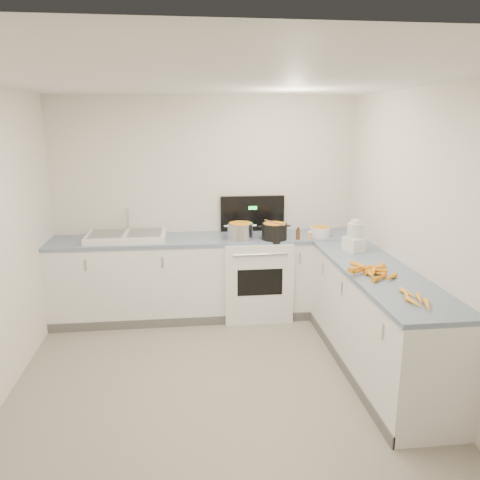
{
  "coord_description": "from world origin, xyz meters",
  "views": [
    {
      "loc": [
        -0.23,
        -3.44,
        2.21
      ],
      "look_at": [
        0.3,
        1.1,
        1.05
      ],
      "focal_mm": 35.0,
      "sensor_mm": 36.0,
      "label": 1
    }
  ],
  "objects": [
    {
      "name": "floor",
      "position": [
        0.0,
        0.0,
        0.0
      ],
      "size": [
        3.5,
        4.0,
        0.0
      ],
      "primitive_type": null,
      "color": "gray",
      "rests_on": "ground"
    },
    {
      "name": "food_processor",
      "position": [
        1.44,
        0.95,
        1.08
      ],
      "size": [
        0.21,
        0.23,
        0.32
      ],
      "color": "white",
      "rests_on": "counter_right"
    },
    {
      "name": "counter_back",
      "position": [
        0.0,
        1.7,
        0.47
      ],
      "size": [
        3.5,
        0.62,
        0.94
      ],
      "color": "white",
      "rests_on": "ground"
    },
    {
      "name": "wooden_spoon",
      "position": [
        0.73,
        1.52,
        1.13
      ],
      "size": [
        0.17,
        0.31,
        0.01
      ],
      "primitive_type": "cylinder",
      "rotation": [
        1.57,
        0.0,
        0.48
      ],
      "color": "#AD7A47",
      "rests_on": "black_pot"
    },
    {
      "name": "wall_back",
      "position": [
        0.0,
        2.0,
        1.25
      ],
      "size": [
        3.5,
        0.0,
        2.5
      ],
      "primitive_type": null,
      "rotation": [
        1.57,
        0.0,
        0.0
      ],
      "color": "silver",
      "rests_on": "ground"
    },
    {
      "name": "steel_pot",
      "position": [
        0.36,
        1.56,
        1.02
      ],
      "size": [
        0.34,
        0.34,
        0.2
      ],
      "primitive_type": "cylinder",
      "rotation": [
        0.0,
        0.0,
        0.24
      ],
      "color": "silver",
      "rests_on": "stove"
    },
    {
      "name": "spice_jar",
      "position": [
        1.12,
        1.45,
        0.98
      ],
      "size": [
        0.05,
        0.05,
        0.08
      ],
      "primitive_type": "cylinder",
      "color": "#E5B266",
      "rests_on": "counter_back"
    },
    {
      "name": "mixing_bowl",
      "position": [
        1.27,
        1.59,
        0.99
      ],
      "size": [
        0.25,
        0.25,
        0.11
      ],
      "primitive_type": "cylinder",
      "rotation": [
        0.0,
        0.0,
        -0.05
      ],
      "color": "white",
      "rests_on": "counter_back"
    },
    {
      "name": "extract_bottle",
      "position": [
        0.99,
        1.49,
        1.0
      ],
      "size": [
        0.04,
        0.04,
        0.11
      ],
      "primitive_type": "cylinder",
      "color": "#593319",
      "rests_on": "counter_back"
    },
    {
      "name": "sink",
      "position": [
        -0.9,
        1.7,
        0.98
      ],
      "size": [
        0.86,
        0.52,
        0.31
      ],
      "color": "white",
      "rests_on": "counter_back"
    },
    {
      "name": "wall_right",
      "position": [
        1.75,
        0.0,
        1.25
      ],
      "size": [
        0.0,
        4.0,
        2.5
      ],
      "primitive_type": null,
      "rotation": [
        1.57,
        0.0,
        -1.57
      ],
      "color": "silver",
      "rests_on": "ground"
    },
    {
      "name": "peeled_carrots",
      "position": [
        1.4,
        -0.43,
        0.96
      ],
      "size": [
        0.17,
        0.42,
        0.04
      ],
      "color": "#FFA126",
      "rests_on": "counter_right"
    },
    {
      "name": "stove",
      "position": [
        0.55,
        1.69,
        0.47
      ],
      "size": [
        0.76,
        0.65,
        1.36
      ],
      "color": "white",
      "rests_on": "ground"
    },
    {
      "name": "carrot_pile",
      "position": [
        1.34,
        0.21,
        0.97
      ],
      "size": [
        0.41,
        0.46,
        0.09
      ],
      "color": "orange",
      "rests_on": "counter_right"
    },
    {
      "name": "counter_right",
      "position": [
        1.45,
        0.3,
        0.47
      ],
      "size": [
        0.62,
        2.2,
        0.94
      ],
      "color": "white",
      "rests_on": "ground"
    },
    {
      "name": "peelings",
      "position": [
        -1.11,
        1.69,
        1.02
      ],
      "size": [
        0.25,
        0.27,
        0.01
      ],
      "color": "tan",
      "rests_on": "sink"
    },
    {
      "name": "black_pot",
      "position": [
        0.73,
        1.52,
        1.02
      ],
      "size": [
        0.3,
        0.3,
        0.2
      ],
      "primitive_type": "cylinder",
      "rotation": [
        0.0,
        0.0,
        -0.09
      ],
      "color": "black",
      "rests_on": "stove"
    },
    {
      "name": "wall_front",
      "position": [
        0.0,
        -2.0,
        1.25
      ],
      "size": [
        3.5,
        0.0,
        2.5
      ],
      "primitive_type": null,
      "rotation": [
        -1.57,
        0.0,
        0.0
      ],
      "color": "silver",
      "rests_on": "ground"
    },
    {
      "name": "ceiling",
      "position": [
        0.0,
        0.0,
        2.5
      ],
      "size": [
        3.5,
        4.0,
        0.0
      ],
      "primitive_type": null,
      "rotation": [
        3.14,
        0.0,
        0.0
      ],
      "color": "silver",
      "rests_on": "ground"
    }
  ]
}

